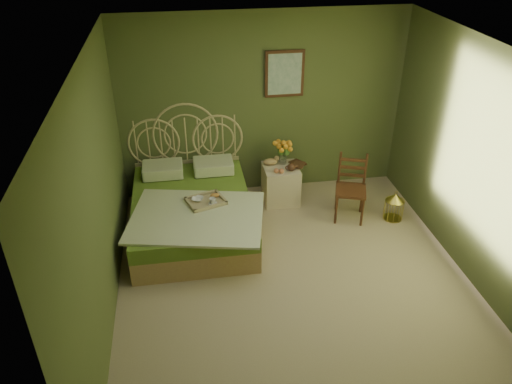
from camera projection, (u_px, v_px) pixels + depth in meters
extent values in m
plane|color=tan|center=(295.00, 283.00, 5.71)|extent=(4.50, 4.50, 0.00)
plane|color=silver|center=(307.00, 57.00, 4.38)|extent=(4.50, 4.50, 0.00)
plane|color=#4F582E|center=(263.00, 106.00, 6.96)|extent=(4.00, 0.00, 4.00)
plane|color=#4F582E|center=(97.00, 202.00, 4.78)|extent=(0.00, 4.50, 4.50)
plane|color=#4F582E|center=(483.00, 170.00, 5.32)|extent=(0.00, 4.50, 4.50)
cube|color=#341E0E|center=(285.00, 74.00, 6.75)|extent=(0.54, 0.03, 0.64)
cube|color=beige|center=(285.00, 74.00, 6.73)|extent=(0.46, 0.01, 0.56)
cube|color=tan|center=(193.00, 222.00, 6.53)|extent=(1.49, 1.99, 0.30)
cube|color=olive|center=(192.00, 206.00, 6.40)|extent=(1.49, 1.99, 0.20)
cube|color=beige|center=(197.00, 217.00, 5.97)|extent=(1.78, 1.49, 0.03)
cube|color=beige|center=(163.00, 169.00, 6.85)|extent=(0.55, 0.40, 0.16)
cube|color=beige|center=(213.00, 166.00, 6.95)|extent=(0.55, 0.40, 0.16)
cube|color=tan|center=(206.00, 203.00, 6.23)|extent=(0.54, 0.47, 0.04)
ellipsoid|color=#B77A38|center=(215.00, 195.00, 6.30)|extent=(0.12, 0.07, 0.05)
cube|color=beige|center=(281.00, 184.00, 7.14)|extent=(0.49, 0.49, 0.54)
cylinder|color=silver|center=(283.00, 158.00, 7.07)|extent=(0.10, 0.10, 0.18)
ellipsoid|color=tan|center=(270.00, 162.00, 7.04)|extent=(0.21, 0.11, 0.10)
sphere|color=#CF7650|center=(276.00, 171.00, 6.85)|extent=(0.07, 0.07, 0.07)
sphere|color=#CF7650|center=(282.00, 171.00, 6.84)|extent=(0.07, 0.07, 0.07)
cube|color=#341E0E|center=(351.00, 190.00, 6.67)|extent=(0.51, 0.51, 0.04)
cylinder|color=#341E0E|center=(341.00, 212.00, 6.61)|extent=(0.03, 0.03, 0.43)
cylinder|color=#341E0E|center=(366.00, 210.00, 6.66)|extent=(0.03, 0.03, 0.43)
cylinder|color=#341E0E|center=(333.00, 199.00, 6.90)|extent=(0.03, 0.03, 0.43)
cylinder|color=#341E0E|center=(357.00, 197.00, 6.95)|extent=(0.03, 0.03, 0.43)
cube|color=#341E0E|center=(348.00, 169.00, 6.70)|extent=(0.34, 0.14, 0.48)
cylinder|color=gold|center=(392.00, 218.00, 6.87)|extent=(0.25, 0.25, 0.01)
cylinder|color=gold|center=(393.00, 209.00, 6.80)|extent=(0.25, 0.25, 0.29)
cone|color=gold|center=(396.00, 197.00, 6.70)|extent=(0.25, 0.25, 0.10)
imported|color=#381E0F|center=(293.00, 165.00, 7.04)|extent=(0.26, 0.28, 0.02)
imported|color=#472819|center=(293.00, 164.00, 7.03)|extent=(0.24, 0.26, 0.02)
imported|color=white|center=(198.00, 199.00, 6.24)|extent=(0.18, 0.18, 0.04)
imported|color=white|center=(213.00, 201.00, 6.16)|extent=(0.09, 0.09, 0.08)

